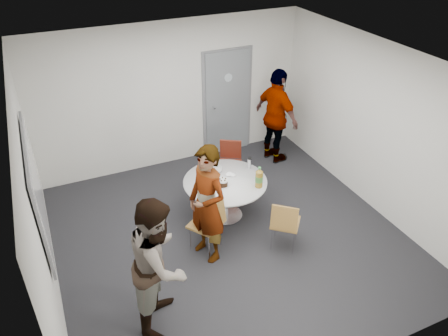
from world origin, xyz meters
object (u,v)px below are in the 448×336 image
door (227,103)px  person_main (207,205)px  chair_near_right (285,222)px  person_right (276,117)px  whiteboard (37,189)px  table (228,185)px  chair_far (230,159)px  person_left (160,263)px  chair_near_left (210,222)px

door → person_main: door is taller
chair_near_right → person_right: (1.17, 2.30, 0.42)m
chair_near_right → person_right: person_right is taller
whiteboard → table: size_ratio=1.46×
chair_far → person_main: bearing=86.8°
chair_far → person_left: (-1.98, -2.35, 0.38)m
chair_near_left → person_right: bearing=6.7°
chair_near_right → person_left: (-1.96, -0.45, 0.38)m
whiteboard → chair_near_right: (3.06, -0.77, -0.95)m
door → person_main: 3.12m
chair_near_right → table: bearing=152.1°
door → whiteboard: bearing=-147.3°
chair_near_right → chair_far: (0.02, 1.90, 0.00)m
table → chair_near_left: 0.84m
chair_near_left → door: bearing=26.1°
chair_near_left → table: bearing=13.7°
person_right → table: bearing=116.6°
table → person_left: size_ratio=0.74×
door → person_main: (-1.54, -2.71, -0.14)m
chair_near_right → person_main: size_ratio=0.47×
table → chair_near_right: table is taller
chair_near_right → person_main: person_main is taller
chair_far → person_right: 1.28m
door → person_left: size_ratio=1.20×
door → person_right: door is taller
door → chair_near_right: door is taller
table → person_left: 2.16m
whiteboard → person_main: 2.14m
chair_near_right → person_right: size_ratio=0.45×
chair_far → person_left: 3.10m
person_left → whiteboard: bearing=72.1°
table → person_main: bearing=-131.9°
person_main → person_right: person_right is taller
whiteboard → chair_near_right: 3.30m
person_main → chair_near_left: bearing=116.0°
door → chair_near_right: bearing=-99.2°
door → whiteboard: (-3.56, -2.28, 0.42)m
chair_far → chair_near_left: bearing=87.4°
chair_near_left → person_left: person_left is taller
table → whiteboard: bearing=-174.2°
door → person_left: 4.28m
door → whiteboard: door is taller
table → door: bearing=65.6°
whiteboard → person_right: bearing=19.9°
person_main → person_right: bearing=113.0°
door → table: (-0.91, -2.01, -0.43)m
whiteboard → person_left: whiteboard is taller
person_left → chair_far: bearing=-10.3°
table → person_right: 2.06m
person_main → person_right: size_ratio=0.96×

